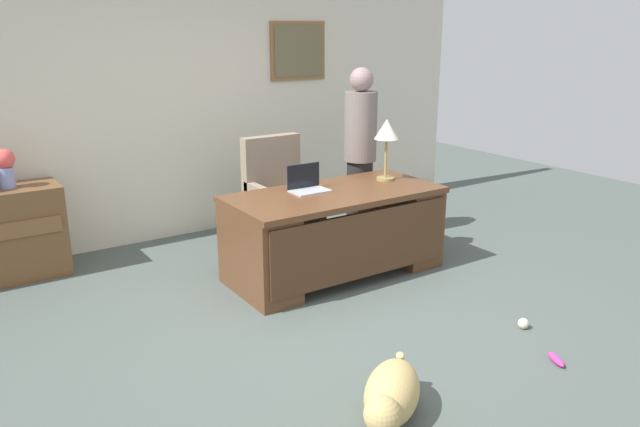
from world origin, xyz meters
name	(u,v)px	position (x,y,z in m)	size (l,w,h in m)	color
ground_plane	(327,323)	(0.00, 0.00, 0.00)	(12.00, 12.00, 0.00)	#4C5651
back_wall	(184,104)	(0.01, 2.60, 1.35)	(7.00, 0.16, 2.70)	beige
desk	(337,230)	(0.60, 0.73, 0.41)	(1.86, 0.87, 0.75)	brown
armchair	(280,200)	(0.54, 1.61, 0.49)	(0.60, 0.59, 1.10)	gray
person_standing	(360,154)	(1.33, 1.37, 0.90)	(0.32, 0.32, 1.74)	#262323
dog_lying	(391,395)	(-0.37, -1.17, 0.16)	(0.62, 0.58, 0.30)	tan
laptop	(307,184)	(0.41, 0.92, 0.81)	(0.32, 0.22, 0.22)	#B2B5BA
desk_lamp	(387,133)	(1.23, 0.85, 1.19)	(0.22, 0.22, 0.56)	#9E8447
vase_with_flowers	(5,166)	(-1.73, 2.25, 0.99)	(0.17, 0.17, 0.33)	#8691CB
dog_toy_ball	(523,324)	(1.14, -0.86, 0.04)	(0.08, 0.08, 0.08)	beige
dog_toy_bone	(556,359)	(0.92, -1.30, 0.03)	(0.18, 0.05, 0.05)	#D8338C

